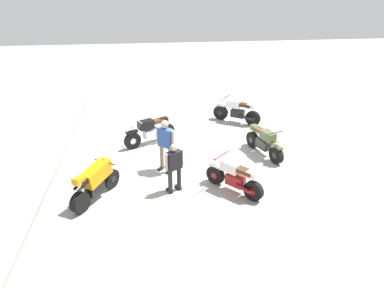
% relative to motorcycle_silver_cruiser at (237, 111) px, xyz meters
% --- Properties ---
extents(ground_plane, '(40.00, 40.00, 0.00)m').
position_rel_motorcycle_silver_cruiser_xyz_m(ground_plane, '(-2.74, 2.24, -0.52)').
color(ground_plane, '#ADAAA3').
extents(curb_edge, '(14.00, 0.30, 0.15)m').
position_rel_motorcycle_silver_cruiser_xyz_m(curb_edge, '(-2.74, 6.84, -0.45)').
color(curb_edge, gray).
rests_on(curb_edge, ground).
extents(motorcycle_silver_cruiser, '(1.24, 1.82, 1.09)m').
position_rel_motorcycle_silver_cruiser_xyz_m(motorcycle_silver_cruiser, '(0.00, 0.00, 0.00)').
color(motorcycle_silver_cruiser, black).
rests_on(motorcycle_silver_cruiser, ground).
extents(motorcycle_olive_vintage, '(1.88, 0.93, 1.07)m').
position_rel_motorcycle_silver_cruiser_xyz_m(motorcycle_olive_vintage, '(-2.92, -0.35, -0.03)').
color(motorcycle_olive_vintage, black).
rests_on(motorcycle_olive_vintage, ground).
extents(motorcycle_orange_sportbike, '(1.75, 1.21, 1.14)m').
position_rel_motorcycle_silver_cruiser_xyz_m(motorcycle_orange_sportbike, '(-5.06, 5.16, 0.07)').
color(motorcycle_orange_sportbike, black).
rests_on(motorcycle_orange_sportbike, ground).
extents(motorcycle_black_cruiser, '(1.12, 1.89, 1.09)m').
position_rel_motorcycle_silver_cruiser_xyz_m(motorcycle_black_cruiser, '(-1.65, 3.63, 0.00)').
color(motorcycle_black_cruiser, black).
rests_on(motorcycle_black_cruiser, ground).
extents(motorcycle_cream_vintage, '(1.51, 1.47, 1.07)m').
position_rel_motorcycle_silver_cruiser_xyz_m(motorcycle_cream_vintage, '(-5.10, 1.17, -0.03)').
color(motorcycle_cream_vintage, black).
rests_on(motorcycle_cream_vintage, ground).
extents(person_in_blue_shirt, '(0.54, 0.58, 1.77)m').
position_rel_motorcycle_silver_cruiser_xyz_m(person_in_blue_shirt, '(-3.67, 3.12, 0.51)').
color(person_in_blue_shirt, gray).
rests_on(person_in_blue_shirt, ground).
extents(person_in_black_shirt, '(0.47, 0.58, 1.57)m').
position_rel_motorcycle_silver_cruiser_xyz_m(person_in_black_shirt, '(-4.92, 2.91, 0.36)').
color(person_in_black_shirt, '#262628').
rests_on(person_in_black_shirt, ground).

